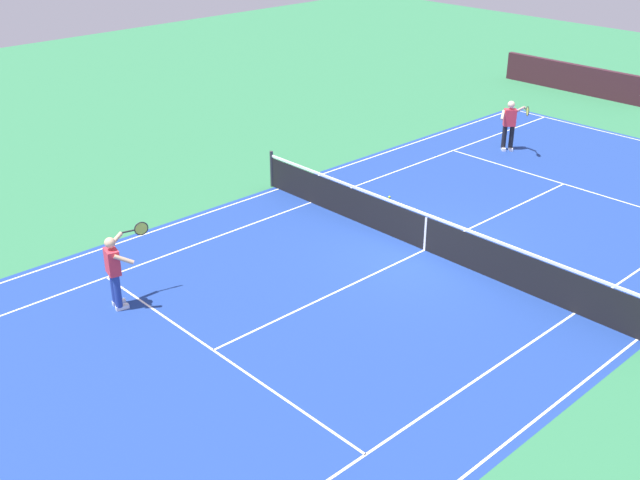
# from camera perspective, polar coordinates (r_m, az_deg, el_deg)

# --- Properties ---
(ground_plane) EXTENTS (60.00, 60.00, 0.00)m
(ground_plane) POSITION_cam_1_polar(r_m,az_deg,el_deg) (19.39, 7.62, -0.73)
(ground_plane) COLOR #2D7247
(court_slab) EXTENTS (24.20, 11.40, 0.00)m
(court_slab) POSITION_cam_1_polar(r_m,az_deg,el_deg) (19.39, 7.62, -0.73)
(court_slab) COLOR navy
(court_slab) RESTS_ON ground_plane
(court_line_markings) EXTENTS (23.85, 11.05, 0.01)m
(court_line_markings) POSITION_cam_1_polar(r_m,az_deg,el_deg) (19.39, 7.62, -0.72)
(court_line_markings) COLOR white
(court_line_markings) RESTS_ON ground_plane
(tennis_net) EXTENTS (0.10, 11.70, 1.08)m
(tennis_net) POSITION_cam_1_polar(r_m,az_deg,el_deg) (19.18, 7.71, 0.59)
(tennis_net) COLOR #2D2D33
(tennis_net) RESTS_ON ground_plane
(tennis_player_near) EXTENTS (1.15, 0.76, 1.70)m
(tennis_player_near) POSITION_cam_1_polar(r_m,az_deg,el_deg) (16.93, -14.72, -2.01)
(tennis_player_near) COLOR navy
(tennis_player_near) RESTS_ON ground_plane
(tennis_player_far) EXTENTS (0.75, 1.14, 1.70)m
(tennis_player_far) POSITION_cam_1_polar(r_m,az_deg,el_deg) (26.54, 13.66, 8.29)
(tennis_player_far) COLOR black
(tennis_player_far) RESTS_ON ground_plane
(tennis_ball) EXTENTS (0.07, 0.07, 0.07)m
(tennis_ball) POSITION_cam_1_polar(r_m,az_deg,el_deg) (22.30, 5.07, 3.13)
(tennis_ball) COLOR #CCE01E
(tennis_ball) RESTS_ON ground_plane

